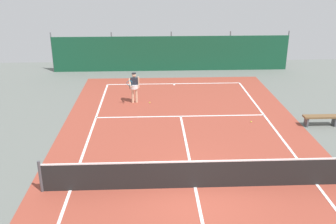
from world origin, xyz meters
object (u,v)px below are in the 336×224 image
at_px(tennis_player, 134,85).
at_px(courtside_bench, 321,118).
at_px(tennis_ball_midcourt, 150,103).
at_px(tennis_ball_near_player, 251,122).
at_px(tennis_net, 196,174).

bearing_deg(tennis_player, courtside_bench, 149.22).
bearing_deg(tennis_ball_midcourt, tennis_ball_near_player, -31.38).
distance_m(tennis_ball_near_player, courtside_bench, 3.12).
bearing_deg(tennis_ball_near_player, courtside_bench, -9.84).
xyz_separation_m(tennis_player, courtside_bench, (8.63, -3.55, -0.59)).
bearing_deg(tennis_ball_near_player, tennis_player, 151.57).
bearing_deg(tennis_ball_near_player, tennis_net, -120.59).
bearing_deg(tennis_player, tennis_ball_midcourt, 163.70).
relative_size(tennis_player, tennis_ball_near_player, 24.85).
xyz_separation_m(tennis_player, tennis_ball_midcourt, (0.81, -0.11, -0.93)).
xyz_separation_m(tennis_net, tennis_ball_midcourt, (-1.51, 8.40, -0.48)).
xyz_separation_m(tennis_ball_near_player, tennis_ball_midcourt, (-4.76, 2.90, 0.00)).
height_order(tennis_ball_near_player, courtside_bench, courtside_bench).
distance_m(tennis_player, tennis_ball_near_player, 6.40).
bearing_deg(tennis_player, tennis_net, 96.77).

